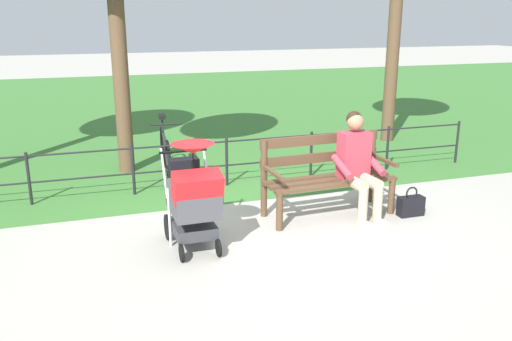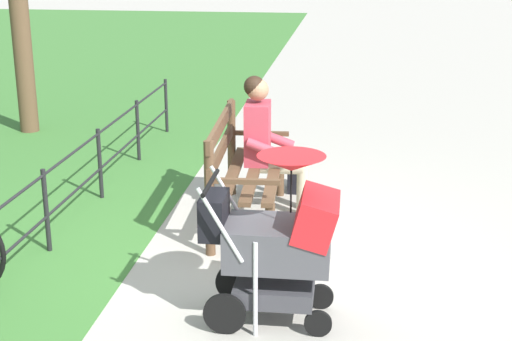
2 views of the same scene
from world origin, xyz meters
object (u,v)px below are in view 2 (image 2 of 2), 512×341
object	(u,v)px
person_on_bench	(269,141)
stroller	(279,237)
handbag	(296,178)
park_bench	(240,166)

from	to	relation	value
person_on_bench	stroller	distance (m)	2.09
person_on_bench	handbag	xyz separation A→B (m)	(-0.65, 0.19, -0.55)
stroller	handbag	distance (m)	2.75
stroller	park_bench	bearing A→B (deg)	-163.34
park_bench	handbag	distance (m)	1.12
stroller	handbag	xyz separation A→B (m)	(-2.71, -0.11, -0.47)
handbag	stroller	bearing A→B (deg)	2.31
park_bench	stroller	size ratio (longest dim) A/B	1.41
park_bench	person_on_bench	size ratio (longest dim) A/B	1.27
person_on_bench	stroller	xyz separation A→B (m)	(2.06, 0.30, -0.08)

